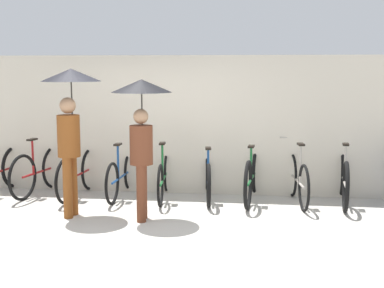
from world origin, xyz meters
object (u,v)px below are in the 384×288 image
parked_bicycle_6 (252,177)px  parked_bicycle_2 (79,174)px  pedestrian_center (141,115)px  parked_bicycle_4 (164,177)px  parked_bicycle_5 (208,177)px  parked_bicycle_7 (298,180)px  pedestrian_leading (70,107)px  parked_bicycle_8 (344,178)px  parked_bicycle_3 (122,175)px  parked_bicycle_1 (39,171)px

parked_bicycle_6 → parked_bicycle_2: bearing=96.6°
parked_bicycle_2 → pedestrian_center: 2.09m
parked_bicycle_4 → pedestrian_center: 1.64m
parked_bicycle_5 → parked_bicycle_7: (1.43, -0.11, 0.02)m
parked_bicycle_2 → pedestrian_leading: bearing=-160.9°
parked_bicycle_8 → parked_bicycle_6: bearing=95.9°
parked_bicycle_3 → parked_bicycle_7: bearing=-90.4°
parked_bicycle_6 → parked_bicycle_4: bearing=96.6°
parked_bicycle_2 → parked_bicycle_7: size_ratio=1.05×
parked_bicycle_4 → pedestrian_leading: 2.02m
parked_bicycle_2 → parked_bicycle_8: size_ratio=0.95×
parked_bicycle_7 → parked_bicycle_8: parked_bicycle_8 is taller
parked_bicycle_6 → parked_bicycle_8: size_ratio=1.01×
parked_bicycle_3 → pedestrian_leading: bearing=161.9°
parked_bicycle_8 → parked_bicycle_7: bearing=102.3°
parked_bicycle_3 → pedestrian_center: size_ratio=0.88×
parked_bicycle_2 → pedestrian_leading: size_ratio=0.82×
parked_bicycle_2 → parked_bicycle_6: (2.87, 0.05, 0.01)m
parked_bicycle_5 → pedestrian_center: 1.87m
parked_bicycle_1 → parked_bicycle_6: parked_bicycle_6 is taller
parked_bicycle_4 → parked_bicycle_5: size_ratio=0.98×
parked_bicycle_3 → pedestrian_center: 1.79m
parked_bicycle_1 → parked_bicycle_8: 5.02m
parked_bicycle_8 → parked_bicycle_2: bearing=96.1°
parked_bicycle_8 → pedestrian_center: size_ratio=0.93×
parked_bicycle_3 → pedestrian_center: pedestrian_center is taller
parked_bicycle_2 → parked_bicycle_3: bearing=-80.1°
parked_bicycle_1 → parked_bicycle_6: (3.59, -0.03, -0.00)m
parked_bicycle_1 → parked_bicycle_5: bearing=-80.1°
parked_bicycle_1 → parked_bicycle_3: (1.43, -0.01, -0.03)m
parked_bicycle_7 → pedestrian_leading: (-3.29, -1.09, 1.20)m
parked_bicycle_4 → pedestrian_leading: size_ratio=0.81×
parked_bicycle_7 → pedestrian_leading: bearing=101.4°
parked_bicycle_1 → parked_bicycle_6: 3.59m
parked_bicycle_3 → parked_bicycle_6: parked_bicycle_6 is taller
pedestrian_leading → parked_bicycle_8: bearing=21.4°
pedestrian_leading → pedestrian_center: size_ratio=1.07×
parked_bicycle_4 → parked_bicycle_6: parked_bicycle_6 is taller
parked_bicycle_4 → parked_bicycle_7: parked_bicycle_4 is taller
parked_bicycle_4 → pedestrian_center: pedestrian_center is taller
parked_bicycle_4 → parked_bicycle_8: (2.87, 0.04, 0.04)m
parked_bicycle_1 → parked_bicycle_4: size_ratio=0.99×
parked_bicycle_6 → parked_bicycle_7: bearing=-90.3°
parked_bicycle_1 → parked_bicycle_7: parked_bicycle_1 is taller
parked_bicycle_1 → pedestrian_center: pedestrian_center is taller
parked_bicycle_2 → parked_bicycle_5: 2.15m
parked_bicycle_7 → pedestrian_center: pedestrian_center is taller
parked_bicycle_1 → parked_bicycle_2: bearing=-86.9°
pedestrian_center → parked_bicycle_6: bearing=32.7°
parked_bicycle_2 → parked_bicycle_6: bearing=-84.8°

